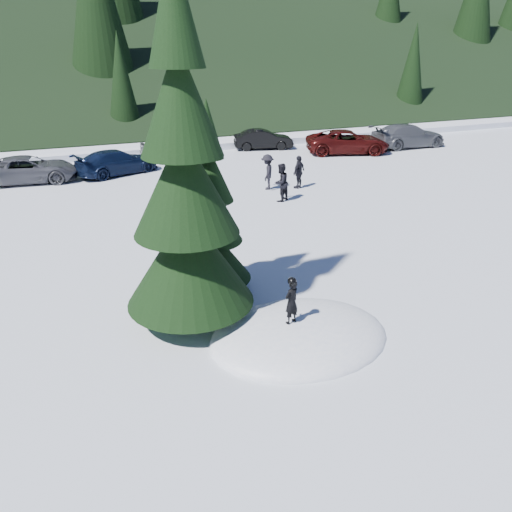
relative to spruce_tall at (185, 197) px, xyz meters
name	(u,v)px	position (x,y,z in m)	size (l,w,h in m)	color
ground	(299,338)	(2.20, -1.80, -3.32)	(200.00, 200.00, 0.00)	white
snow_mound	(299,338)	(2.20, -1.80, -3.32)	(4.48, 3.52, 0.96)	white
spruce_tall	(185,197)	(0.00, 0.00, 0.00)	(3.20, 3.20, 8.60)	black
spruce_short	(211,222)	(1.00, 1.40, -1.22)	(2.20, 2.20, 5.37)	black
child_skier	(291,302)	(1.97, -1.79, -2.28)	(0.41, 0.27, 1.12)	black
adult_0	(281,183)	(6.40, 8.60, -2.47)	(0.83, 0.64, 1.70)	black
adult_1	(299,172)	(8.09, 10.22, -2.52)	(0.93, 0.39, 1.59)	black
adult_2	(267,172)	(6.60, 10.61, -2.48)	(1.09, 0.62, 1.68)	black
car_2	(29,169)	(-4.10, 16.25, -2.66)	(2.19, 4.74, 1.32)	#4C4D54
car_3	(117,162)	(0.25, 16.31, -2.67)	(1.82, 4.49, 1.30)	black
car_4	(175,145)	(4.15, 19.43, -2.61)	(1.68, 4.18, 1.43)	gray
car_5	(263,139)	(10.08, 19.54, -2.68)	(1.35, 3.86, 1.27)	black
car_6	(348,142)	(14.56, 16.36, -2.60)	(2.40, 5.21, 1.45)	#3B0C0A
car_7	(408,136)	(19.35, 16.56, -2.56)	(2.13, 5.23, 1.52)	#505258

